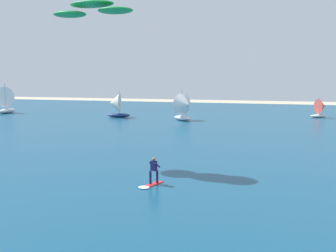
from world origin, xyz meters
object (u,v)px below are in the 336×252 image
object	(u,v)px
kitesurfer	(152,175)
sailboat_near_shore	(115,105)
kite	(92,9)
sailboat_anchored_offshore	(185,107)
sailboat_far_left	(321,108)
sailboat_mid_left	(8,99)

from	to	relation	value
kitesurfer	sailboat_near_shore	xyz separation A→B (m)	(-18.52, 35.75, 1.40)
kite	sailboat_anchored_offshore	xyz separation A→B (m)	(-0.48, 29.73, -9.23)
kitesurfer	sailboat_far_left	xyz separation A→B (m)	(13.50, 45.08, 0.96)
sailboat_mid_left	sailboat_anchored_offshore	size ratio (longest dim) A/B	1.18
sailboat_near_shore	sailboat_anchored_offshore	world-z (taller)	sailboat_anchored_offshore
sailboat_mid_left	sailboat_far_left	world-z (taller)	sailboat_mid_left
sailboat_anchored_offshore	kitesurfer	bearing A→B (deg)	-79.15
kitesurfer	kite	size ratio (longest dim) A/B	0.30
kite	sailboat_anchored_offshore	distance (m)	31.13
kite	sailboat_anchored_offshore	world-z (taller)	kite
sailboat_mid_left	sailboat_far_left	xyz separation A→B (m)	(54.23, 7.48, -0.92)
sailboat_far_left	kite	bearing A→B (deg)	-115.79
kitesurfer	kite	bearing A→B (deg)	143.27
kitesurfer	sailboat_near_shore	bearing A→B (deg)	117.38
sailboat_far_left	sailboat_near_shore	distance (m)	33.35
kitesurfer	sailboat_mid_left	world-z (taller)	sailboat_mid_left
kitesurfer	sailboat_anchored_offshore	xyz separation A→B (m)	(-6.57, 34.27, 1.51)
sailboat_far_left	sailboat_anchored_offshore	distance (m)	22.80
kite	sailboat_near_shore	xyz separation A→B (m)	(-12.44, 31.21, -9.34)
sailboat_near_shore	sailboat_anchored_offshore	size ratio (longest dim) A/B	0.95
kitesurfer	sailboat_anchored_offshore	size ratio (longest dim) A/B	0.44
sailboat_near_shore	kite	bearing A→B (deg)	-68.28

